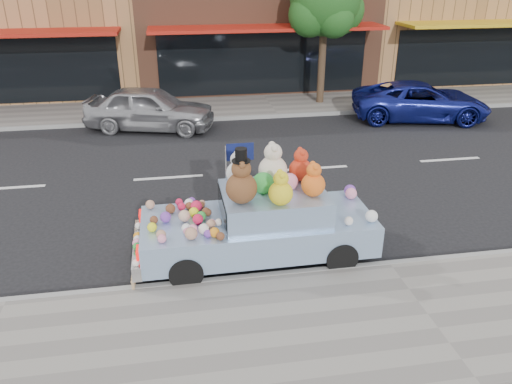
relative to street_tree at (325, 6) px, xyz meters
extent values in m
plane|color=black|center=(-2.03, -6.55, -3.69)|extent=(120.00, 120.00, 0.00)
cube|color=gray|center=(-2.03, -13.05, -3.63)|extent=(60.00, 3.00, 0.12)
cube|color=gray|center=(-2.03, -0.05, -3.63)|extent=(60.00, 3.00, 0.12)
cube|color=gray|center=(-2.03, -11.55, -3.63)|extent=(60.00, 0.12, 0.13)
cube|color=gray|center=(-2.03, -1.55, -3.63)|extent=(60.00, 0.12, 0.13)
cube|color=#A97547|center=(-12.03, 5.45, -0.19)|extent=(10.00, 8.00, 7.00)
cube|color=black|center=(-12.03, 1.43, -2.29)|extent=(8.50, 0.06, 2.40)
cube|color=brown|center=(-2.03, 5.45, -0.19)|extent=(10.00, 8.00, 7.00)
cube|color=black|center=(-2.03, 1.43, -2.29)|extent=(8.50, 0.06, 2.40)
cube|color=#B01B10|center=(-2.03, 0.55, -0.79)|extent=(9.00, 1.80, 0.12)
cube|color=black|center=(7.97, 1.43, -2.29)|extent=(8.50, 0.06, 2.40)
cube|color=gold|center=(7.97, 0.55, -0.79)|extent=(9.00, 1.80, 0.12)
cylinder|color=#38281C|center=(-0.03, -0.05, -2.09)|extent=(0.28, 0.28, 3.20)
sphere|color=#164E17|center=(-0.03, -0.05, 0.23)|extent=(2.60, 2.60, 2.60)
sphere|color=#164E17|center=(0.67, 0.25, -0.17)|extent=(1.80, 1.80, 1.80)
sphere|color=#164E17|center=(-0.63, -0.25, -0.27)|extent=(1.60, 1.60, 1.60)
sphere|color=#164E17|center=(0.17, -0.65, -0.37)|extent=(1.40, 1.40, 1.40)
sphere|color=#164E17|center=(-0.33, 0.55, -0.07)|extent=(1.60, 1.60, 1.60)
imported|color=#AFAFB4|center=(-6.56, -2.22, -2.97)|extent=(4.58, 2.80, 1.46)
imported|color=navy|center=(2.93, -2.59, -3.03)|extent=(5.12, 3.14, 1.32)
cylinder|color=black|center=(-2.95, -11.49, -3.39)|extent=(0.60, 0.21, 0.60)
cylinder|color=black|center=(-2.96, -9.93, -3.39)|extent=(0.60, 0.21, 0.60)
cylinder|color=black|center=(-5.75, -11.52, -3.39)|extent=(0.60, 0.21, 0.60)
cylinder|color=black|center=(-5.76, -9.96, -3.39)|extent=(0.60, 0.21, 0.60)
cube|color=#8DACD3|center=(-4.36, -10.73, -3.14)|extent=(4.32, 1.74, 0.60)
cube|color=#8DACD3|center=(-4.06, -10.72, -2.59)|extent=(1.91, 1.52, 0.50)
cube|color=silver|center=(-6.58, -10.75, -3.29)|extent=(0.18, 1.78, 0.26)
cube|color=red|center=(-6.52, -11.43, -2.97)|extent=(0.06, 0.28, 0.16)
cube|color=red|center=(-6.53, -10.07, -2.97)|extent=(0.06, 0.28, 0.16)
cube|color=black|center=(-5.01, -10.73, -2.59)|extent=(0.05, 1.30, 0.40)
sphere|color=#5A3419|center=(-4.70, -11.08, -2.07)|extent=(0.55, 0.55, 0.55)
sphere|color=#5A3419|center=(-4.70, -11.08, -1.71)|extent=(0.34, 0.34, 0.34)
sphere|color=#5A3419|center=(-4.70, -11.20, -1.60)|extent=(0.13, 0.13, 0.13)
sphere|color=#5A3419|center=(-4.70, -10.96, -1.60)|extent=(0.13, 0.13, 0.13)
cylinder|color=black|center=(-4.70, -11.08, -1.57)|extent=(0.33, 0.33, 0.02)
cylinder|color=black|center=(-4.70, -11.08, -1.46)|extent=(0.21, 0.21, 0.22)
sphere|color=beige|center=(-4.01, -10.37, -2.07)|extent=(0.55, 0.55, 0.55)
sphere|color=beige|center=(-4.01, -10.37, -1.72)|extent=(0.34, 0.34, 0.34)
sphere|color=beige|center=(-4.01, -10.49, -1.61)|extent=(0.13, 0.13, 0.13)
sphere|color=beige|center=(-4.01, -10.26, -1.61)|extent=(0.13, 0.13, 0.13)
sphere|color=#ED5916|center=(-3.40, -11.02, -2.13)|extent=(0.43, 0.43, 0.43)
sphere|color=#ED5916|center=(-3.40, -11.02, -1.85)|extent=(0.27, 0.27, 0.27)
sphere|color=#ED5916|center=(-3.40, -11.11, -1.76)|extent=(0.10, 0.10, 0.10)
sphere|color=#ED5916|center=(-3.40, -10.93, -1.76)|extent=(0.10, 0.10, 0.10)
sphere|color=#B02A12|center=(-3.46, -10.32, -2.12)|extent=(0.44, 0.44, 0.44)
sphere|color=#B02A12|center=(-3.46, -10.32, -1.84)|extent=(0.27, 0.27, 0.27)
sphere|color=#B02A12|center=(-3.46, -10.42, -1.75)|extent=(0.10, 0.10, 0.10)
sphere|color=#B02A12|center=(-3.46, -10.22, -1.75)|extent=(0.10, 0.10, 0.10)
sphere|color=white|center=(-4.66, -10.28, -2.12)|extent=(0.44, 0.44, 0.44)
sphere|color=white|center=(-4.66, -10.28, -1.84)|extent=(0.27, 0.27, 0.27)
sphere|color=white|center=(-4.66, -10.38, -1.75)|extent=(0.10, 0.10, 0.10)
sphere|color=white|center=(-4.66, -10.18, -1.75)|extent=(0.10, 0.10, 0.10)
sphere|color=yellow|center=(-4.05, -11.27, -2.13)|extent=(0.43, 0.43, 0.43)
sphere|color=yellow|center=(-4.05, -11.27, -1.85)|extent=(0.26, 0.26, 0.26)
sphere|color=yellow|center=(-4.05, -11.37, -1.77)|extent=(0.10, 0.10, 0.10)
sphere|color=yellow|center=(-4.05, -11.18, -1.77)|extent=(0.10, 0.10, 0.10)
sphere|color=green|center=(-4.26, -10.73, -2.16)|extent=(0.40, 0.40, 0.40)
sphere|color=pink|center=(-3.76, -10.67, -2.19)|extent=(0.32, 0.32, 0.32)
sphere|color=#5B301A|center=(-5.95, -10.30, -2.75)|extent=(0.19, 0.19, 0.19)
sphere|color=#C5153D|center=(-5.47, -10.82, -2.75)|extent=(0.19, 0.19, 0.19)
sphere|color=#A9775D|center=(-5.62, -11.35, -2.73)|extent=(0.22, 0.22, 0.22)
sphere|color=silver|center=(-5.60, -10.12, -2.75)|extent=(0.18, 0.18, 0.18)
sphere|color=green|center=(-5.40, -10.69, -2.75)|extent=(0.18, 0.18, 0.18)
sphere|color=#5B301A|center=(-5.60, -10.21, -2.77)|extent=(0.15, 0.15, 0.15)
sphere|color=#A9775D|center=(-5.35, -10.11, -2.78)|extent=(0.13, 0.13, 0.13)
sphere|color=#5B301A|center=(-5.27, -10.52, -2.77)|extent=(0.14, 0.14, 0.14)
sphere|color=yellow|center=(-6.28, -10.97, -2.76)|extent=(0.17, 0.17, 0.17)
sphere|color=yellow|center=(-5.53, -10.53, -2.75)|extent=(0.19, 0.19, 0.19)
sphere|color=pink|center=(-6.11, -11.38, -2.77)|extent=(0.15, 0.15, 0.15)
sphere|color=#A9775D|center=(-6.34, -10.05, -2.76)|extent=(0.18, 0.18, 0.18)
sphere|color=#69329A|center=(-5.33, -11.33, -2.77)|extent=(0.14, 0.14, 0.14)
sphere|color=#5B301A|center=(-5.38, -10.20, -2.77)|extent=(0.15, 0.15, 0.15)
sphere|color=orange|center=(-5.21, -11.34, -2.75)|extent=(0.18, 0.18, 0.18)
sphere|color=#A9775D|center=(-5.25, -11.02, -2.76)|extent=(0.17, 0.17, 0.17)
sphere|color=pink|center=(-5.68, -11.18, -2.78)|extent=(0.13, 0.13, 0.13)
sphere|color=beige|center=(-5.39, -11.20, -2.75)|extent=(0.19, 0.19, 0.19)
sphere|color=silver|center=(-5.69, -11.10, -2.76)|extent=(0.17, 0.17, 0.17)
sphere|color=#69329A|center=(-6.05, -10.65, -2.74)|extent=(0.20, 0.20, 0.20)
sphere|color=pink|center=(-5.23, -10.94, -2.78)|extent=(0.13, 0.13, 0.13)
sphere|color=#C5153D|center=(-5.47, -10.31, -2.73)|extent=(0.22, 0.22, 0.22)
sphere|color=#5B301A|center=(-5.13, -11.46, -2.77)|extent=(0.15, 0.15, 0.15)
sphere|color=beige|center=(-5.11, -10.94, -2.78)|extent=(0.13, 0.13, 0.13)
sphere|color=#C5153D|center=(-5.74, -10.21, -2.77)|extent=(0.15, 0.15, 0.15)
sphere|color=#A9775D|center=(-6.13, -11.26, -2.76)|extent=(0.17, 0.17, 0.17)
sphere|color=#5B301A|center=(-5.30, -10.51, -2.76)|extent=(0.16, 0.16, 0.16)
sphere|color=#5B301A|center=(-6.26, -10.67, -2.77)|extent=(0.15, 0.15, 0.15)
sphere|color=pink|center=(-5.58, -11.12, -2.77)|extent=(0.15, 0.15, 0.15)
sphere|color=#69329A|center=(-5.54, -10.01, -2.77)|extent=(0.15, 0.15, 0.15)
sphere|color=#C5153D|center=(-5.79, -10.00, -2.77)|extent=(0.14, 0.14, 0.14)
sphere|color=#D8A88C|center=(-5.71, -10.69, -2.72)|extent=(0.22, 0.22, 0.22)
sphere|color=orange|center=(-6.58, -10.66, -3.09)|extent=(0.15, 0.15, 0.15)
sphere|color=beige|center=(-6.58, -10.24, -3.09)|extent=(0.14, 0.14, 0.14)
sphere|color=beige|center=(-6.57, -11.54, -3.10)|extent=(0.12, 0.12, 0.12)
sphere|color=pink|center=(-6.57, -10.92, -3.08)|extent=(0.17, 0.17, 0.17)
sphere|color=green|center=(-6.57, -11.02, -3.09)|extent=(0.14, 0.14, 0.14)
sphere|color=beige|center=(-6.58, -10.76, -3.09)|extent=(0.15, 0.15, 0.15)
sphere|color=beige|center=(-3.04, -10.70, -2.74)|extent=(0.21, 0.21, 0.21)
sphere|color=#69329A|center=(-2.36, -10.12, -2.73)|extent=(0.24, 0.24, 0.24)
sphere|color=pink|center=(-2.38, -10.27, -2.73)|extent=(0.23, 0.23, 0.23)
sphere|color=#5B301A|center=(-2.94, -10.18, -2.74)|extent=(0.20, 0.20, 0.20)
sphere|color=silver|center=(-2.34, -11.26, -2.73)|extent=(0.23, 0.23, 0.23)
sphere|color=beige|center=(-2.79, -11.31, -2.76)|extent=(0.16, 0.16, 0.16)
cylinder|color=#997A54|center=(-6.65, -11.60, -3.53)|extent=(0.06, 0.06, 0.17)
sphere|color=#997A54|center=(-6.65, -11.60, -3.43)|extent=(0.07, 0.07, 0.07)
cylinder|color=#997A54|center=(-6.65, -11.51, -3.53)|extent=(0.06, 0.06, 0.17)
sphere|color=#997A54|center=(-6.65, -11.51, -3.43)|extent=(0.07, 0.07, 0.07)
cylinder|color=#997A54|center=(-6.65, -11.42, -3.53)|extent=(0.06, 0.06, 0.17)
sphere|color=#997A54|center=(-6.65, -11.42, -3.43)|extent=(0.07, 0.07, 0.07)
cylinder|color=#997A54|center=(-6.65, -11.33, -3.53)|extent=(0.06, 0.06, 0.17)
sphere|color=#997A54|center=(-6.65, -11.33, -3.43)|extent=(0.07, 0.07, 0.07)
cylinder|color=#997A54|center=(-6.65, -11.24, -3.53)|extent=(0.06, 0.06, 0.17)
sphere|color=#997A54|center=(-6.65, -11.24, -3.43)|extent=(0.07, 0.07, 0.07)
cylinder|color=#997A54|center=(-6.65, -11.15, -3.53)|extent=(0.06, 0.06, 0.17)
sphere|color=#997A54|center=(-6.65, -11.15, -3.43)|extent=(0.07, 0.07, 0.07)
cylinder|color=#997A54|center=(-6.65, -11.06, -3.53)|extent=(0.06, 0.06, 0.17)
sphere|color=#997A54|center=(-6.65, -11.06, -3.43)|extent=(0.07, 0.07, 0.07)
cylinder|color=#997A54|center=(-6.65, -10.97, -3.53)|extent=(0.06, 0.06, 0.17)
sphere|color=#997A54|center=(-6.65, -10.97, -3.43)|extent=(0.07, 0.07, 0.07)
cylinder|color=#997A54|center=(-6.66, -10.88, -3.53)|extent=(0.06, 0.06, 0.17)
sphere|color=#997A54|center=(-6.66, -10.88, -3.43)|extent=(0.07, 0.07, 0.07)
cylinder|color=#997A54|center=(-6.66, -10.79, -3.53)|extent=(0.06, 0.06, 0.17)
sphere|color=#997A54|center=(-6.66, -10.79, -3.43)|extent=(0.07, 0.07, 0.07)
cylinder|color=#997A54|center=(-6.66, -10.70, -3.53)|extent=(0.06, 0.06, 0.17)
sphere|color=#997A54|center=(-6.66, -10.70, -3.43)|extent=(0.07, 0.07, 0.07)
cylinder|color=#997A54|center=(-6.66, -10.61, -3.53)|extent=(0.06, 0.06, 0.17)
sphere|color=#997A54|center=(-6.66, -10.61, -3.43)|extent=(0.07, 0.07, 0.07)
cylinder|color=#997A54|center=(-6.66, -10.52, -3.53)|extent=(0.06, 0.06, 0.17)
sphere|color=#997A54|center=(-6.66, -10.52, -3.43)|extent=(0.07, 0.07, 0.07)
cylinder|color=#997A54|center=(-6.66, -10.44, -3.53)|extent=(0.06, 0.06, 0.17)
sphere|color=#997A54|center=(-6.66, -10.44, -3.43)|extent=(0.07, 0.07, 0.07)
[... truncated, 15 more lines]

